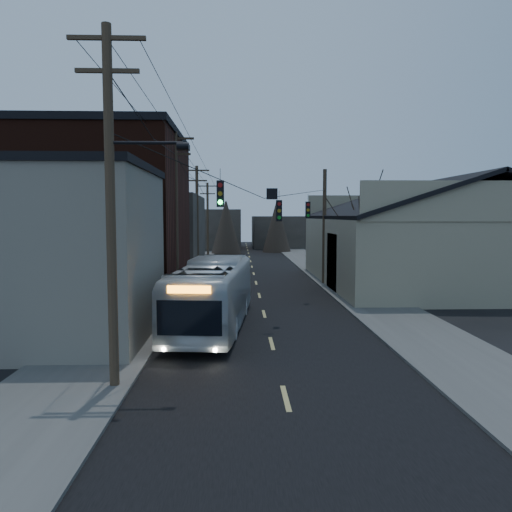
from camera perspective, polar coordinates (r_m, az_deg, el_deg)
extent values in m
plane|color=black|center=(12.72, 4.30, -19.13)|extent=(160.00, 160.00, 0.00)
cube|color=black|center=(41.90, -0.18, -2.36)|extent=(9.00, 110.00, 0.02)
cube|color=#474744|center=(42.20, -9.04, -2.30)|extent=(4.00, 110.00, 0.12)
cube|color=#474744|center=(42.60, 8.60, -2.23)|extent=(4.00, 110.00, 0.12)
cube|color=#6E675B|center=(22.02, -22.43, 0.06)|extent=(8.00, 8.00, 7.00)
cube|color=black|center=(32.75, -17.43, 4.22)|extent=(10.00, 12.00, 10.00)
cube|color=#332F29|center=(48.30, -11.76, 2.63)|extent=(9.00, 14.00, 7.00)
cube|color=gray|center=(39.36, 19.34, 0.56)|extent=(16.00, 20.00, 5.00)
cube|color=black|center=(38.01, 13.83, 6.29)|extent=(8.16, 20.60, 2.86)
cube|color=black|center=(40.91, 24.74, 5.87)|extent=(8.16, 20.60, 2.86)
cube|color=#332F29|center=(76.74, -5.49, 3.04)|extent=(10.00, 12.00, 6.00)
cube|color=#332F29|center=(82.03, 3.84, 2.81)|extent=(12.00, 14.00, 5.00)
cone|color=black|center=(32.56, 11.90, 1.86)|extent=(0.40, 0.40, 7.20)
cylinder|color=#382B1E|center=(15.03, -16.28, 4.94)|extent=(0.28, 0.28, 10.50)
cube|color=#382B1E|center=(15.83, -16.71, 22.77)|extent=(2.20, 0.12, 0.12)
cylinder|color=#382B1E|center=(29.80, -9.13, 4.35)|extent=(0.28, 0.28, 10.00)
cube|color=#382B1E|center=(30.13, -9.25, 13.13)|extent=(2.20, 0.12, 0.12)
cylinder|color=#382B1E|center=(44.73, -6.74, 4.14)|extent=(0.28, 0.28, 9.50)
cube|color=#382B1E|center=(44.90, -6.79, 9.70)|extent=(2.20, 0.12, 0.12)
cylinder|color=#382B1E|center=(59.69, -5.54, 4.03)|extent=(0.28, 0.28, 9.00)
cube|color=#382B1E|center=(59.79, -5.57, 7.96)|extent=(2.20, 0.12, 0.12)
cylinder|color=#382B1E|center=(37.12, 7.81, 3.26)|extent=(0.28, 0.28, 8.50)
cube|color=black|center=(19.10, -4.10, 7.11)|extent=(0.28, 0.20, 1.00)
cube|color=black|center=(23.65, 2.65, 5.19)|extent=(0.28, 0.20, 1.00)
cube|color=black|center=(29.86, 5.95, 5.25)|extent=(0.28, 0.20, 1.00)
imported|color=silver|center=(22.79, -4.94, -4.37)|extent=(3.68, 11.39, 3.12)
imported|color=#989A9F|center=(40.34, -6.23, -1.58)|extent=(2.01, 4.79, 1.54)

